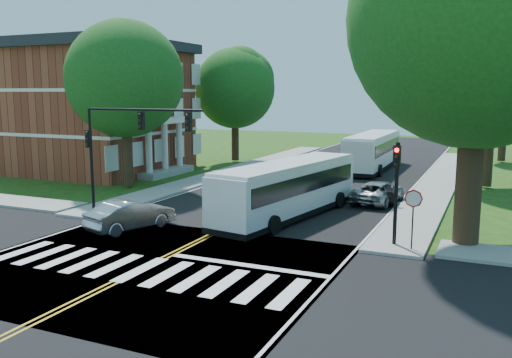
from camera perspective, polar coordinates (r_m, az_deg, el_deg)
The scene contains 24 objects.
ground at distance 21.55m, azimuth -11.26°, elevation -8.98°, with size 140.00×140.00×0.00m, color #1F4010.
road at distance 37.25m, azimuth 4.88°, elevation -1.17°, with size 14.00×96.00×0.01m, color black.
cross_road at distance 21.54m, azimuth -11.26°, elevation -8.96°, with size 60.00×12.00×0.01m, color black.
center_line at distance 41.00m, azimuth 6.72°, elevation -0.24°, with size 0.36×70.00×0.01m, color gold.
edge_line_w at distance 43.47m, azimuth -1.87°, elevation 0.35°, with size 0.12×70.00×0.01m, color silver.
edge_line_e at distance 39.55m, azimuth 16.16°, elevation -0.88°, with size 0.12×70.00×0.01m, color silver.
crosswalk at distance 21.16m, azimuth -12.05°, elevation -9.30°, with size 12.60×3.00×0.01m, color silver.
stop_bar at distance 21.17m, azimuth -0.85°, elevation -9.08°, with size 6.60×0.40×0.01m, color silver.
sidewalk_nw at distance 46.78m, azimuth -1.92°, elevation 1.05°, with size 2.60×40.00×0.15m, color gray.
sidewalk_ne at distance 42.32m, azimuth 18.74°, elevation -0.29°, with size 2.60×40.00×0.15m, color gray.
tree_ne_big at distance 24.85m, azimuth 22.44°, elevation 15.37°, with size 10.80×10.80×14.91m.
tree_west_near at distance 38.61m, azimuth -13.65°, elevation 10.19°, with size 8.00×8.00×11.40m.
tree_west_far at distance 52.00m, azimuth -2.23°, elevation 9.50°, with size 7.60×7.60×10.67m.
tree_east_mid at distance 40.67m, azimuth 23.73°, elevation 10.09°, with size 8.40×8.40×11.93m.
tree_east_far at distance 56.65m, azimuth 24.84°, elevation 8.51°, with size 7.20×7.20×10.34m.
brick_building at distance 49.95m, azimuth -18.92°, elevation 7.23°, with size 20.00×13.00×10.80m.
signal_nw at distance 29.24m, azimuth -13.67°, elevation 4.44°, with size 7.15×0.46×5.66m.
signal_ne at distance 23.68m, azimuth 14.56°, elevation -0.08°, with size 0.30×0.46×4.40m.
stop_sign at distance 23.28m, azimuth 16.22°, elevation -2.64°, with size 0.76×0.08×2.53m.
bus_lead at distance 28.82m, azimuth 3.41°, elevation -1.00°, with size 4.40×11.72×2.97m.
bus_follow at distance 47.78m, azimuth 12.21°, elevation 2.92°, with size 2.99×12.05×3.11m.
hatchback at distance 27.08m, azimuth -13.03°, elevation -3.68°, with size 1.54×4.42×1.46m, color #AEB0B5.
suv at distance 33.49m, azimuth 12.75°, elevation -1.37°, with size 2.17×4.71×1.31m, color #A1A4A8.
dark_sedan at distance 34.13m, azimuth 12.98°, elevation -1.24°, with size 1.73×4.27×1.24m, color black.
Camera 1 is at (11.97, -16.65, 6.62)m, focal length 38.00 mm.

